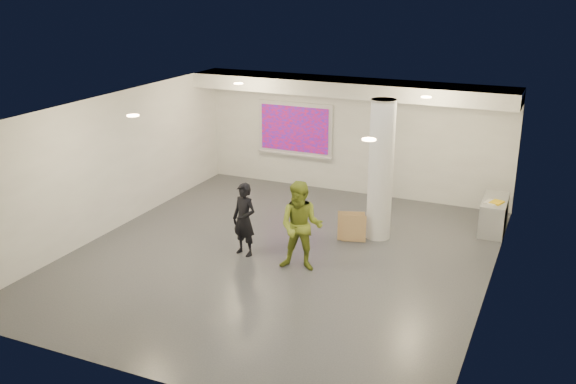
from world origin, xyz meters
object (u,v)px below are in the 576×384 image
at_px(woman, 244,220).
at_px(credenza, 494,215).
at_px(projection_screen, 295,130).
at_px(column, 381,170).
at_px(man, 301,226).

bearing_deg(woman, credenza, 50.66).
height_order(projection_screen, woman, projection_screen).
distance_m(column, credenza, 2.86).
bearing_deg(projection_screen, column, -40.56).
xyz_separation_m(column, projection_screen, (-3.10, 2.65, 0.03)).
bearing_deg(woman, column, 55.17).
height_order(column, woman, column).
distance_m(credenza, man, 4.75).
bearing_deg(projection_screen, man, -65.36).
bearing_deg(credenza, woman, -144.08).
xyz_separation_m(column, woman, (-2.20, -1.97, -0.75)).
xyz_separation_m(column, credenza, (2.22, 1.40, -1.14)).
distance_m(column, projection_screen, 4.08).
height_order(projection_screen, credenza, projection_screen).
relative_size(woman, man, 0.86).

